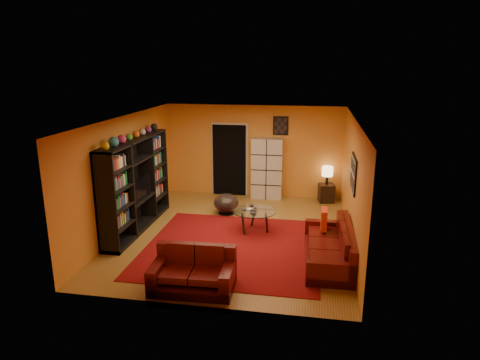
% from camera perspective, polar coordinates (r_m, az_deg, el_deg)
% --- Properties ---
extents(floor, '(6.00, 6.00, 0.00)m').
position_cam_1_polar(floor, '(9.71, -0.77, -7.22)').
color(floor, olive).
rests_on(floor, ground).
extents(ceiling, '(6.00, 6.00, 0.00)m').
position_cam_1_polar(ceiling, '(9.03, -0.82, 8.19)').
color(ceiling, white).
rests_on(ceiling, wall_back).
extents(wall_back, '(6.00, 0.00, 6.00)m').
position_cam_1_polar(wall_back, '(12.17, 1.84, 3.84)').
color(wall_back, orange).
rests_on(wall_back, floor).
extents(wall_front, '(6.00, 0.00, 6.00)m').
position_cam_1_polar(wall_front, '(6.51, -5.75, -6.61)').
color(wall_front, orange).
rests_on(wall_front, floor).
extents(wall_left, '(0.00, 6.00, 6.00)m').
position_cam_1_polar(wall_left, '(10.04, -14.95, 0.84)').
color(wall_left, orange).
rests_on(wall_left, floor).
extents(wall_right, '(0.00, 6.00, 6.00)m').
position_cam_1_polar(wall_right, '(9.17, 14.75, -0.51)').
color(wall_right, orange).
rests_on(wall_right, floor).
extents(rug, '(3.60, 3.60, 0.01)m').
position_cam_1_polar(rug, '(9.05, -0.97, -8.91)').
color(rug, '#5F0A0D').
rests_on(rug, floor).
extents(doorway, '(0.95, 0.10, 2.04)m').
position_cam_1_polar(doorway, '(12.30, -1.43, 2.64)').
color(doorway, black).
rests_on(doorway, floor).
extents(wall_art_right, '(0.03, 1.00, 0.70)m').
position_cam_1_polar(wall_art_right, '(8.80, 14.89, 0.85)').
color(wall_art_right, black).
rests_on(wall_art_right, wall_right).
extents(wall_art_back, '(0.42, 0.03, 0.52)m').
position_cam_1_polar(wall_art_back, '(11.94, 5.45, 7.22)').
color(wall_art_back, black).
rests_on(wall_art_back, wall_back).
extents(entertainment_unit, '(0.45, 3.00, 2.10)m').
position_cam_1_polar(entertainment_unit, '(10.01, -13.69, -0.59)').
color(entertainment_unit, black).
rests_on(entertainment_unit, floor).
extents(tv, '(0.85, 0.11, 0.49)m').
position_cam_1_polar(tv, '(10.01, -13.41, -1.09)').
color(tv, black).
rests_on(tv, entertainment_unit).
extents(sofa, '(0.96, 2.20, 0.85)m').
position_cam_1_polar(sofa, '(8.53, 12.34, -8.81)').
color(sofa, '#480909').
rests_on(sofa, rug).
extents(loveseat, '(1.42, 0.89, 0.85)m').
position_cam_1_polar(loveseat, '(7.50, -6.19, -12.03)').
color(loveseat, '#480909').
rests_on(loveseat, rug).
extents(throw_pillow, '(0.12, 0.42, 0.42)m').
position_cam_1_polar(throw_pillow, '(8.98, 11.13, -5.13)').
color(throw_pillow, '#F13D1A').
rests_on(throw_pillow, sofa).
extents(coffee_table, '(0.99, 0.99, 0.49)m').
position_cam_1_polar(coffee_table, '(9.71, 1.95, -4.37)').
color(coffee_table, silver).
rests_on(coffee_table, floor).
extents(storage_cabinet, '(0.86, 0.39, 1.72)m').
position_cam_1_polar(storage_cabinet, '(12.02, 3.61, 1.52)').
color(storage_cabinet, beige).
rests_on(storage_cabinet, floor).
extents(bowl_chair, '(0.64, 0.64, 0.52)m').
position_cam_1_polar(bowl_chair, '(10.89, -1.85, -3.10)').
color(bowl_chair, black).
rests_on(bowl_chair, floor).
extents(side_table, '(0.46, 0.46, 0.50)m').
position_cam_1_polar(side_table, '(12.06, 11.42, -1.72)').
color(side_table, black).
rests_on(side_table, floor).
extents(table_lamp, '(0.30, 0.30, 0.50)m').
position_cam_1_polar(table_lamp, '(11.90, 11.58, 1.08)').
color(table_lamp, black).
rests_on(table_lamp, side_table).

